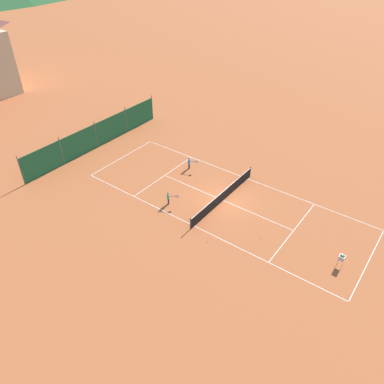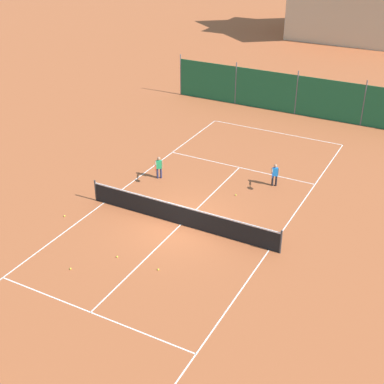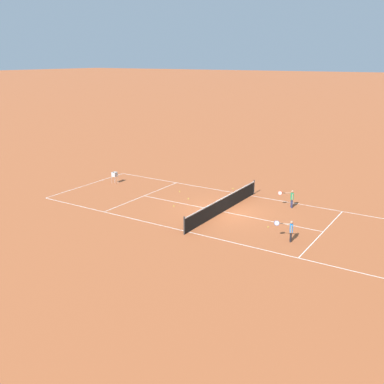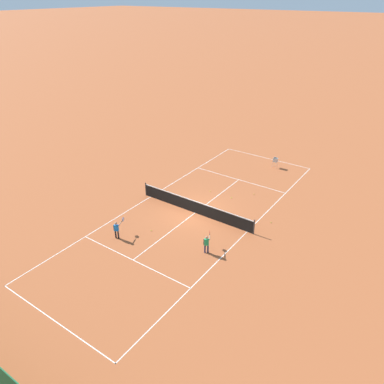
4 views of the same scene
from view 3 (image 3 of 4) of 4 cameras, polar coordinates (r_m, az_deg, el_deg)
The scene contains 11 objects.
ground_plane at distance 28.65m, azimuth 4.01°, elevation -2.52°, with size 600.00×600.00×0.00m, color #A8542D.
court_line_markings at distance 28.65m, azimuth 4.01°, elevation -2.51°, with size 8.25×23.85×0.01m.
tennis_net at distance 28.49m, azimuth 4.03°, elevation -1.57°, with size 9.18×0.08×1.06m.
player_far_baseline at distance 29.88m, azimuth 12.49°, elevation -0.68°, with size 0.51×1.00×1.18m.
player_near_service at distance 24.41m, azimuth 12.37°, elevation -4.65°, with size 0.38×1.03×1.18m.
tennis_ball_near_corner at distance 29.59m, azimuth -2.32°, elevation -1.79°, with size 0.07×0.07×0.07m, color #CCE033.
tennis_ball_alley_left at distance 31.10m, azimuth -0.45°, elevation -0.85°, with size 0.07×0.07×0.07m, color #CCE033.
tennis_ball_by_net_left at distance 32.78m, azimuth -1.56°, elevation 0.08°, with size 0.07×0.07×0.07m, color #CCE033.
tennis_ball_far_corner at distance 33.63m, azimuth 5.22°, elevation 0.44°, with size 0.07×0.07×0.07m, color #CCE033.
tennis_ball_service_box at distance 26.34m, azimuth 9.64°, elevation -4.41°, with size 0.07×0.07×0.07m, color #CCE033.
ball_hopper at distance 35.39m, azimuth -9.81°, elevation 2.13°, with size 0.36×0.36×0.89m.
Camera 3 is at (23.87, 12.75, 9.42)m, focal length 42.00 mm.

